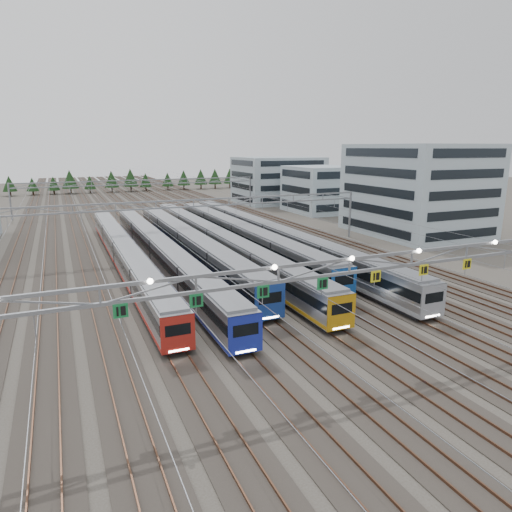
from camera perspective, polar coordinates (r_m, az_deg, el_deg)
name	(u,v)px	position (r m, az deg, el deg)	size (l,w,h in m)	color
ground	(345,361)	(35.36, 11.05, -12.73)	(400.00, 400.00, 0.00)	#47423A
track_bed	(133,200)	(128.01, -15.13, 6.77)	(54.00, 260.00, 5.42)	#2D2823
train_a	(124,253)	(61.77, -16.18, 0.32)	(2.63, 57.76, 3.42)	black
train_b	(160,251)	(61.43, -11.90, 0.57)	(2.74, 60.03, 3.57)	black
train_c	(188,244)	(64.87, -8.49, 1.52)	(2.95, 54.52, 3.85)	black
train_d	(216,241)	(67.29, -5.05, 1.93)	(2.74, 65.68, 3.57)	black
train_e	(240,235)	(70.22, -1.98, 2.58)	(2.96, 56.17, 3.86)	black
train_f	(270,235)	(70.79, 1.81, 2.59)	(2.81, 68.14, 3.66)	black
gantry_near	(350,269)	(32.76, 11.65, -1.62)	(56.36, 0.61, 8.08)	gray
gantry_mid	(194,209)	(69.03, -7.78, 5.81)	(56.36, 0.36, 8.00)	gray
gantry_far	(142,186)	(112.79, -14.11, 8.48)	(56.36, 0.36, 8.00)	gray
depot_bldg_south	(417,190)	(87.49, 19.45, 7.83)	(18.00, 22.00, 15.95)	#A2B9C2
depot_bldg_mid	(321,189)	(112.35, 8.11, 8.26)	(14.00, 16.00, 10.93)	#A2B9C2
depot_bldg_north	(278,180)	(130.90, 2.75, 9.48)	(22.00, 18.00, 12.64)	#A2B9C2
treeline	(121,180)	(168.32, -16.54, 9.13)	(100.10, 5.60, 7.02)	#332114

